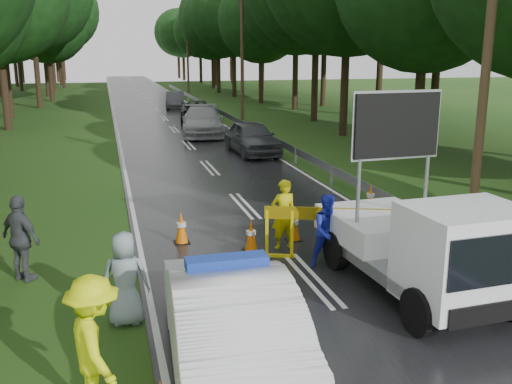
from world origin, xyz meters
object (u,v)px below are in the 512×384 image
object	(u,v)px
queue_car_second	(202,121)
officer	(283,214)
civilian	(329,231)
barrier	(331,221)
queue_car_first	(252,138)
queue_car_third	(197,111)
police_sedan	(227,317)
work_truck	(424,245)
queue_car_fourth	(175,100)

from	to	relation	value
queue_car_second	officer	bearing A→B (deg)	-86.21
civilian	barrier	bearing A→B (deg)	62.58
officer	queue_car_first	xyz separation A→B (m)	(2.50, 12.80, -0.10)
officer	queue_car_third	world-z (taller)	officer
police_sedan	civilian	bearing A→B (deg)	-127.70
queue_car_third	work_truck	bearing A→B (deg)	-83.16
queue_car_fourth	barrier	bearing A→B (deg)	-83.51
barrier	queue_car_fourth	distance (m)	36.42
queue_car_first	queue_car_second	world-z (taller)	queue_car_second
police_sedan	work_truck	size ratio (longest dim) A/B	1.00
civilian	queue_car_second	xyz separation A→B (m)	(0.66, 20.64, -0.02)
barrier	queue_car_third	bearing A→B (deg)	107.86
work_truck	barrier	distance (m)	2.51
police_sedan	queue_car_first	size ratio (longest dim) A/B	1.11
barrier	queue_car_third	distance (m)	26.77
queue_car_first	queue_car_fourth	distance (m)	22.62
officer	queue_car_fourth	size ratio (longest dim) A/B	0.42
barrier	queue_car_fourth	xyz separation A→B (m)	(0.90, 36.41, -0.26)
queue_car_third	queue_car_fourth	xyz separation A→B (m)	(-0.32, 9.67, -0.00)
police_sedan	queue_car_fourth	distance (m)	40.45
queue_car_second	civilian	bearing A→B (deg)	-84.26
police_sedan	queue_car_first	distance (m)	18.30
queue_car_third	queue_car_fourth	size ratio (longest dim) A/B	1.19
police_sedan	officer	world-z (taller)	police_sedan
police_sedan	work_truck	xyz separation A→B (m)	(4.17, 1.53, 0.24)
officer	barrier	bearing A→B (deg)	123.37
queue_car_fourth	officer	bearing A→B (deg)	-84.83
queue_car_second	queue_car_third	xyz separation A→B (m)	(0.74, 6.45, -0.12)
work_truck	queue_car_fourth	world-z (taller)	work_truck
civilian	queue_car_fourth	world-z (taller)	civilian
police_sedan	officer	bearing A→B (deg)	-113.20
officer	queue_car_third	xyz separation A→B (m)	(2.01, 25.74, -0.18)
officer	civilian	distance (m)	1.49
civilian	queue_car_second	bearing A→B (deg)	87.90
queue_car_third	police_sedan	bearing A→B (deg)	-90.90
police_sedan	barrier	xyz separation A→B (m)	(3.18, 3.83, 0.13)
work_truck	barrier	xyz separation A→B (m)	(-0.99, 2.30, -0.11)
queue_car_fourth	police_sedan	bearing A→B (deg)	-87.88
queue_car_first	queue_car_third	world-z (taller)	queue_car_first
police_sedan	civilian	world-z (taller)	police_sedan
work_truck	civilian	size ratio (longest dim) A/B	3.01
police_sedan	queue_car_second	xyz separation A→B (m)	(3.66, 24.12, -0.01)
civilian	queue_car_third	size ratio (longest dim) A/B	0.34
barrier	civilian	distance (m)	0.41
work_truck	officer	distance (m)	3.76
queue_car_second	queue_car_fourth	size ratio (longest dim) A/B	1.33
police_sedan	work_truck	world-z (taller)	work_truck
queue_car_fourth	queue_car_third	bearing A→B (deg)	-80.21
officer	queue_car_first	world-z (taller)	officer
queue_car_first	queue_car_fourth	world-z (taller)	queue_car_first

